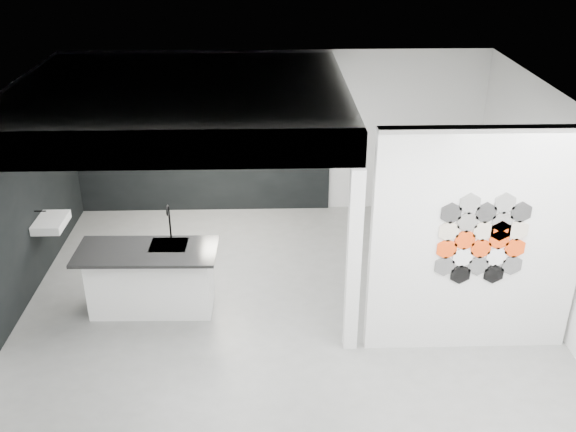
{
  "coord_description": "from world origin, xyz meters",
  "views": [
    {
      "loc": [
        -0.13,
        -7.39,
        4.91
      ],
      "look_at": [
        0.1,
        0.3,
        1.15
      ],
      "focal_mm": 40.0,
      "sensor_mm": 36.0,
      "label": 1
    }
  ],
  "objects_px": {
    "wall_basin": "(51,223)",
    "utensil_cup": "(171,138)",
    "kitchen_island": "(151,278)",
    "glass_bowl": "(286,137)",
    "partition_panel": "(477,244)",
    "bottle_dark": "(197,136)",
    "kettle": "(281,135)",
    "stockpot": "(125,136)",
    "glass_vase": "(286,136)"
  },
  "relations": [
    {
      "from": "wall_basin",
      "to": "utensil_cup",
      "type": "distance_m",
      "value": 2.58
    },
    {
      "from": "kitchen_island",
      "to": "glass_bowl",
      "type": "relative_size",
      "value": 11.46
    },
    {
      "from": "partition_panel",
      "to": "wall_basin",
      "type": "bearing_deg",
      "value": 161.77
    },
    {
      "from": "glass_bowl",
      "to": "bottle_dark",
      "type": "relative_size",
      "value": 0.91
    },
    {
      "from": "kettle",
      "to": "bottle_dark",
      "type": "xyz_separation_m",
      "value": [
        -1.4,
        0.0,
        0.0
      ]
    },
    {
      "from": "kitchen_island",
      "to": "bottle_dark",
      "type": "xyz_separation_m",
      "value": [
        0.37,
        3.0,
        0.92
      ]
    },
    {
      "from": "wall_basin",
      "to": "bottle_dark",
      "type": "height_order",
      "value": "bottle_dark"
    },
    {
      "from": "kettle",
      "to": "utensil_cup",
      "type": "height_order",
      "value": "kettle"
    },
    {
      "from": "wall_basin",
      "to": "utensil_cup",
      "type": "bearing_deg",
      "value": 54.71
    },
    {
      "from": "bottle_dark",
      "to": "wall_basin",
      "type": "bearing_deg",
      "value": -132.51
    },
    {
      "from": "wall_basin",
      "to": "glass_bowl",
      "type": "height_order",
      "value": "glass_bowl"
    },
    {
      "from": "kitchen_island",
      "to": "utensil_cup",
      "type": "bearing_deg",
      "value": 92.36
    },
    {
      "from": "partition_panel",
      "to": "glass_bowl",
      "type": "distance_m",
      "value": 4.39
    },
    {
      "from": "kettle",
      "to": "utensil_cup",
      "type": "xyz_separation_m",
      "value": [
        -1.83,
        0.0,
        -0.04
      ]
    },
    {
      "from": "kettle",
      "to": "bottle_dark",
      "type": "relative_size",
      "value": 1.16
    },
    {
      "from": "stockpot",
      "to": "bottle_dark",
      "type": "bearing_deg",
      "value": 0.0
    },
    {
      "from": "kettle",
      "to": "glass_vase",
      "type": "height_order",
      "value": "kettle"
    },
    {
      "from": "utensil_cup",
      "to": "bottle_dark",
      "type": "bearing_deg",
      "value": 0.0
    },
    {
      "from": "kettle",
      "to": "utensil_cup",
      "type": "bearing_deg",
      "value": 157.61
    },
    {
      "from": "partition_panel",
      "to": "glass_vase",
      "type": "height_order",
      "value": "partition_panel"
    },
    {
      "from": "kitchen_island",
      "to": "glass_bowl",
      "type": "bearing_deg",
      "value": 59.34
    },
    {
      "from": "stockpot",
      "to": "glass_vase",
      "type": "relative_size",
      "value": 1.73
    },
    {
      "from": "partition_panel",
      "to": "glass_vase",
      "type": "distance_m",
      "value": 4.39
    },
    {
      "from": "utensil_cup",
      "to": "partition_panel",
      "type": "bearing_deg",
      "value": -43.99
    },
    {
      "from": "partition_panel",
      "to": "utensil_cup",
      "type": "bearing_deg",
      "value": 136.01
    },
    {
      "from": "glass_bowl",
      "to": "wall_basin",
      "type": "bearing_deg",
      "value": -148.65
    },
    {
      "from": "kitchen_island",
      "to": "stockpot",
      "type": "xyz_separation_m",
      "value": [
        -0.83,
        3.0,
        0.93
      ]
    },
    {
      "from": "kettle",
      "to": "bottle_dark",
      "type": "height_order",
      "value": "bottle_dark"
    },
    {
      "from": "kitchen_island",
      "to": "utensil_cup",
      "type": "relative_size",
      "value": 19.11
    },
    {
      "from": "glass_bowl",
      "to": "partition_panel",
      "type": "bearing_deg",
      "value": -61.77
    },
    {
      "from": "wall_basin",
      "to": "glass_bowl",
      "type": "relative_size",
      "value": 3.81
    },
    {
      "from": "stockpot",
      "to": "glass_bowl",
      "type": "xyz_separation_m",
      "value": [
        2.7,
        0.0,
        -0.04
      ]
    },
    {
      "from": "glass_bowl",
      "to": "utensil_cup",
      "type": "relative_size",
      "value": 1.67
    },
    {
      "from": "kitchen_island",
      "to": "bottle_dark",
      "type": "height_order",
      "value": "bottle_dark"
    },
    {
      "from": "glass_vase",
      "to": "bottle_dark",
      "type": "distance_m",
      "value": 1.5
    },
    {
      "from": "kitchen_island",
      "to": "stockpot",
      "type": "bearing_deg",
      "value": 106.69
    },
    {
      "from": "wall_basin",
      "to": "kitchen_island",
      "type": "bearing_deg",
      "value": -31.66
    },
    {
      "from": "stockpot",
      "to": "glass_bowl",
      "type": "bearing_deg",
      "value": 0.0
    },
    {
      "from": "kitchen_island",
      "to": "glass_vase",
      "type": "relative_size",
      "value": 13.07
    },
    {
      "from": "utensil_cup",
      "to": "kettle",
      "type": "bearing_deg",
      "value": 0.0
    },
    {
      "from": "utensil_cup",
      "to": "stockpot",
      "type": "bearing_deg",
      "value": 180.0
    },
    {
      "from": "stockpot",
      "to": "utensil_cup",
      "type": "xyz_separation_m",
      "value": [
        0.77,
        0.0,
        -0.05
      ]
    },
    {
      "from": "glass_vase",
      "to": "utensil_cup",
      "type": "relative_size",
      "value": 1.46
    },
    {
      "from": "partition_panel",
      "to": "kettle",
      "type": "bearing_deg",
      "value": 119.38
    },
    {
      "from": "glass_vase",
      "to": "bottle_dark",
      "type": "xyz_separation_m",
      "value": [
        -1.5,
        0.0,
        0.02
      ]
    },
    {
      "from": "wall_basin",
      "to": "glass_bowl",
      "type": "xyz_separation_m",
      "value": [
        3.39,
        2.07,
        0.53
      ]
    },
    {
      "from": "kitchen_island",
      "to": "wall_basin",
      "type": "bearing_deg",
      "value": 149.53
    },
    {
      "from": "wall_basin",
      "to": "stockpot",
      "type": "xyz_separation_m",
      "value": [
        0.69,
        2.07,
        0.57
      ]
    },
    {
      "from": "wall_basin",
      "to": "glass_vase",
      "type": "xyz_separation_m",
      "value": [
        3.39,
        2.07,
        0.54
      ]
    },
    {
      "from": "glass_vase",
      "to": "stockpot",
      "type": "bearing_deg",
      "value": 180.0
    }
  ]
}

